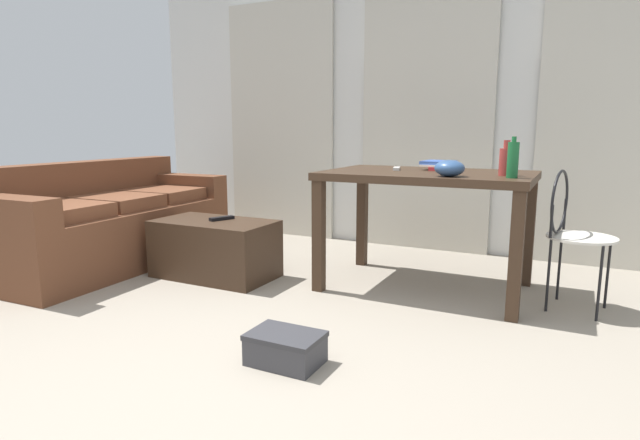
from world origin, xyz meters
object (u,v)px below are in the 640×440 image
wire_chair (571,224)px  bottle_far (506,161)px  bowl (450,168)px  craft_table (427,188)px  couch (109,224)px  bottle_near (513,160)px  tv_remote_primary (222,218)px  shoebox (285,348)px  coffee_table (215,249)px  tv_remote_on_table (397,169)px  book_stack (440,165)px

wire_chair → bottle_far: (-0.37, -0.07, 0.36)m
bowl → craft_table: bearing=125.6°
craft_table → bottle_far: size_ratio=6.28×
couch → bottle_near: (2.95, 0.28, 0.57)m
bowl → tv_remote_primary: (-1.60, -0.09, -0.41)m
bowl → shoebox: size_ratio=0.53×
wire_chair → coffee_table: bearing=-169.8°
tv_remote_on_table → tv_remote_primary: 1.29m
bottle_far → bowl: 0.35m
coffee_table → bowl: (1.63, 0.13, 0.63)m
book_stack → tv_remote_primary: 1.59m
bottle_near → shoebox: bottle_near is taller
tv_remote_primary → bottle_far: bearing=31.6°
wire_chair → bottle_far: size_ratio=3.94×
shoebox → tv_remote_primary: bearing=137.7°
craft_table → tv_remote_on_table: bearing=166.7°
couch → wire_chair: bearing=8.5°
coffee_table → bowl: bowl is taller
bowl → tv_remote_on_table: bowl is taller
craft_table → book_stack: (0.03, 0.22, 0.14)m
book_stack → shoebox: book_stack is taller
coffee_table → tv_remote_primary: (0.03, 0.05, 0.22)m
bottle_near → bowl: 0.35m
book_stack → tv_remote_on_table: size_ratio=2.19×
coffee_table → bottle_near: bearing=5.7°
wire_chair → bottle_near: (-0.32, -0.22, 0.38)m
couch → book_stack: 2.59m
craft_table → bottle_near: bottle_near is taller
coffee_table → wire_chair: wire_chair is taller
bottle_near → bottle_far: 0.15m
coffee_table → bottle_far: (1.92, 0.34, 0.67)m
tv_remote_primary → shoebox: (1.14, -1.04, -0.35)m
tv_remote_on_table → tv_remote_primary: bearing=-175.9°
bottle_far → shoebox: size_ratio=0.63×
wire_chair → book_stack: 0.92m
book_stack → tv_remote_primary: (-1.42, -0.59, -0.39)m
bowl → bottle_far: bearing=35.8°
craft_table → bottle_near: bearing=-22.1°
wire_chair → bowl: size_ratio=4.73×
bottle_far → bowl: bottle_far is taller
wire_chair → bottle_near: bearing=-146.0°
bowl → tv_remote_primary: 1.65m
bowl → tv_remote_on_table: (-0.43, 0.34, -0.04)m
couch → shoebox: couch is taller
tv_remote_primary → couch: bearing=-150.0°
tv_remote_on_table → coffee_table: bearing=-174.4°
tv_remote_on_table → couch: bearing=178.3°
craft_table → tv_remote_on_table: tv_remote_on_table is taller
coffee_table → craft_table: 1.56m
couch → tv_remote_primary: 1.03m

